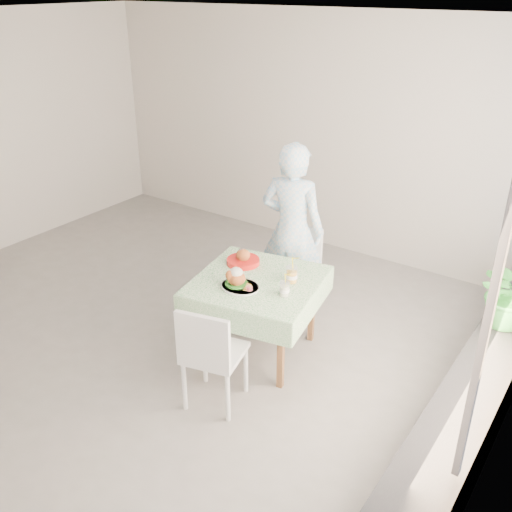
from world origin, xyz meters
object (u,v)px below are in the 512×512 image
Objects in this scene: juice_cup_orange at (292,275)px; potted_plant at (510,293)px; main_dish at (238,281)px; diner at (292,230)px; chair_near at (215,373)px; cafe_table at (257,308)px; chair_far at (293,288)px.

juice_cup_orange is 0.50× the size of potted_plant.
main_dish is at bearing -134.08° from juice_cup_orange.
potted_plant is at bearing 171.25° from diner.
potted_plant is (1.74, 1.66, 0.51)m from chair_near.
cafe_table is 2.09m from potted_plant.
main_dish is 0.46m from juice_cup_orange.
diner is (-0.28, 1.59, 0.59)m from chair_near.
potted_plant is (1.95, 0.14, 0.51)m from chair_far.
chair_near is at bearing -82.17° from chair_far.
main_dish reaches higher than cafe_table.
cafe_table is at bearing -154.01° from potted_plant.
chair_far is at bearing -175.79° from potted_plant.
cafe_table is 3.53× the size of main_dish.
chair_near is at bearing -136.33° from potted_plant.
cafe_table is 0.79m from chair_far.
chair_far is 0.99× the size of chair_near.
diner is 2.02m from potted_plant.
chair_far is 0.51× the size of diner.
main_dish is at bearing 107.28° from chair_near.
chair_far is 2.61× the size of main_dish.
diner is (-0.16, 0.83, 0.41)m from cafe_table.
juice_cup_orange is at bearing 26.53° from cafe_table.
juice_cup_orange reaches higher than chair_far.
diner is at bearing 135.82° from chair_far.
potted_plant is (1.86, 0.91, 0.33)m from cafe_table.
juice_cup_orange reaches higher than chair_near.
chair_near is at bearing 89.10° from diner.
potted_plant is at bearing 25.99° from cafe_table.
chair_near is 1.56× the size of potted_plant.
diner reaches higher than chair_near.
cafe_table is at bearing -82.99° from chair_far.
potted_plant is at bearing 43.67° from chair_near.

